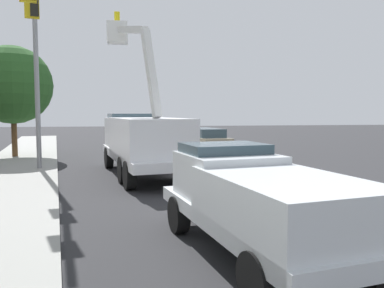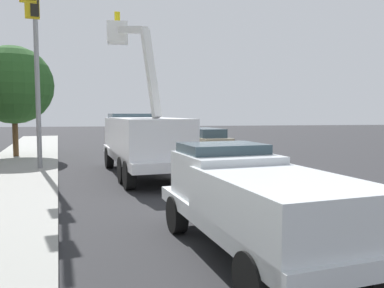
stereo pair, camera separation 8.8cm
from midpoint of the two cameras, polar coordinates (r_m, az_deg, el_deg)
name	(u,v)px [view 2 (the right image)]	position (r m, az deg, el deg)	size (l,w,h in m)	color
ground	(217,172)	(17.79, 3.82, -4.21)	(120.00, 120.00, 0.00)	#2D2D30
sidewalk_far_side	(9,182)	(16.50, -25.33, -5.15)	(60.00, 3.60, 0.12)	#9E9E99
lane_centre_stripe	(217,172)	(17.79, 3.82, -4.20)	(50.00, 0.16, 0.01)	yellow
utility_bucket_truck	(142,138)	(16.93, -7.23, 0.83)	(8.51, 3.87, 7.22)	white
service_pickup_truck	(253,199)	(7.49, 9.37, -7.99)	(5.88, 3.03, 2.06)	silver
passing_minivan	(206,139)	(25.68, 2.17, 0.73)	(5.05, 2.69, 1.69)	tan
traffic_cone_mid_front	(245,193)	(11.44, 8.00, -7.16)	(0.40, 0.40, 0.84)	black
traffic_cone_mid_rear	(204,171)	(15.76, 1.98, -4.04)	(0.40, 0.40, 0.73)	black
traffic_cone_trailing	(161,155)	(21.70, -4.48, -1.59)	(0.40, 0.40, 0.77)	black
traffic_signal_mast	(35,42)	(18.14, -22.11, 13.83)	(6.10, 1.23, 8.64)	gray
street_tree_right	(13,85)	(25.43, -24.79, 7.91)	(4.62, 4.62, 6.69)	brown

